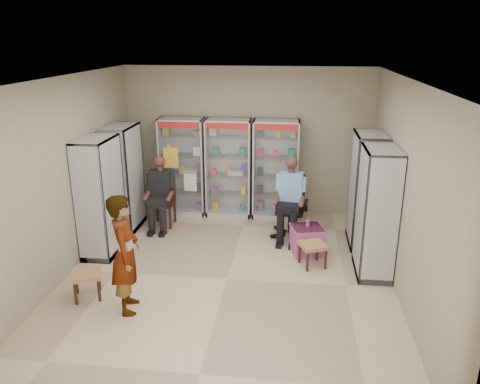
# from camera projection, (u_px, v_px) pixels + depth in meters

# --- Properties ---
(floor) EXTENTS (6.00, 6.00, 0.00)m
(floor) POSITION_uv_depth(u_px,v_px,m) (227.00, 279.00, 7.20)
(floor) COLOR #C8B58B
(floor) RESTS_ON ground
(room_shell) EXTENTS (5.02, 6.02, 3.01)m
(room_shell) POSITION_uv_depth(u_px,v_px,m) (226.00, 155.00, 6.57)
(room_shell) COLOR tan
(room_shell) RESTS_ON ground
(cabinet_back_left) EXTENTS (0.90, 0.50, 2.00)m
(cabinet_back_left) POSITION_uv_depth(u_px,v_px,m) (183.00, 167.00, 9.59)
(cabinet_back_left) COLOR #AEAFB5
(cabinet_back_left) RESTS_ON floor
(cabinet_back_mid) EXTENTS (0.90, 0.50, 2.00)m
(cabinet_back_mid) POSITION_uv_depth(u_px,v_px,m) (229.00, 168.00, 9.49)
(cabinet_back_mid) COLOR silver
(cabinet_back_mid) RESTS_ON floor
(cabinet_back_right) EXTENTS (0.90, 0.50, 2.00)m
(cabinet_back_right) POSITION_uv_depth(u_px,v_px,m) (276.00, 170.00, 9.38)
(cabinet_back_right) COLOR silver
(cabinet_back_right) RESTS_ON floor
(cabinet_right_far) EXTENTS (0.90, 0.50, 2.00)m
(cabinet_right_far) POSITION_uv_depth(u_px,v_px,m) (366.00, 190.00, 8.14)
(cabinet_right_far) COLOR #A9ACB0
(cabinet_right_far) RESTS_ON floor
(cabinet_right_near) EXTENTS (0.90, 0.50, 2.00)m
(cabinet_right_near) POSITION_uv_depth(u_px,v_px,m) (376.00, 213.00, 7.10)
(cabinet_right_near) COLOR silver
(cabinet_right_near) RESTS_ON floor
(cabinet_left_far) EXTENTS (0.90, 0.50, 2.00)m
(cabinet_left_far) POSITION_uv_depth(u_px,v_px,m) (123.00, 178.00, 8.82)
(cabinet_left_far) COLOR silver
(cabinet_left_far) RESTS_ON floor
(cabinet_left_near) EXTENTS (0.90, 0.50, 2.00)m
(cabinet_left_near) POSITION_uv_depth(u_px,v_px,m) (100.00, 197.00, 7.78)
(cabinet_left_near) COLOR silver
(cabinet_left_near) RESTS_ON floor
(wooden_chair) EXTENTS (0.42, 0.42, 0.94)m
(wooden_chair) POSITION_uv_depth(u_px,v_px,m) (163.00, 203.00, 9.10)
(wooden_chair) COLOR black
(wooden_chair) RESTS_ON floor
(seated_customer) EXTENTS (0.44, 0.60, 1.34)m
(seated_customer) POSITION_uv_depth(u_px,v_px,m) (162.00, 194.00, 8.99)
(seated_customer) COLOR black
(seated_customer) RESTS_ON floor
(office_chair) EXTENTS (0.69, 0.69, 1.14)m
(office_chair) POSITION_uv_depth(u_px,v_px,m) (290.00, 207.00, 8.58)
(office_chair) COLOR black
(office_chair) RESTS_ON floor
(seated_shopkeeper) EXTENTS (0.55, 0.72, 1.45)m
(seated_shopkeeper) POSITION_uv_depth(u_px,v_px,m) (291.00, 200.00, 8.48)
(seated_shopkeeper) COLOR #6591C8
(seated_shopkeeper) RESTS_ON floor
(pink_trunk) EXTENTS (0.61, 0.59, 0.48)m
(pink_trunk) POSITION_uv_depth(u_px,v_px,m) (307.00, 240.00, 7.99)
(pink_trunk) COLOR #C64F85
(pink_trunk) RESTS_ON floor
(tea_glass) EXTENTS (0.07, 0.07, 0.11)m
(tea_glass) POSITION_uv_depth(u_px,v_px,m) (308.00, 223.00, 7.93)
(tea_glass) COLOR #581E07
(tea_glass) RESTS_ON pink_trunk
(woven_stool_a) EXTENTS (0.51, 0.51, 0.39)m
(woven_stool_a) POSITION_uv_depth(u_px,v_px,m) (312.00, 255.00, 7.55)
(woven_stool_a) COLOR #AA8448
(woven_stool_a) RESTS_ON floor
(woven_stool_b) EXTENTS (0.51, 0.51, 0.39)m
(woven_stool_b) POSITION_uv_depth(u_px,v_px,m) (87.00, 285.00, 6.64)
(woven_stool_b) COLOR #A38645
(woven_stool_b) RESTS_ON floor
(standing_man) EXTENTS (0.53, 0.68, 1.65)m
(standing_man) POSITION_uv_depth(u_px,v_px,m) (125.00, 254.00, 6.16)
(standing_man) COLOR #98989B
(standing_man) RESTS_ON floor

